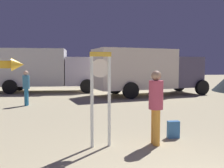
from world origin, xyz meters
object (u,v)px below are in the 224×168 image
object	(u,v)px
standing_clock	(101,89)
box_truck_near	(40,69)
person_near_clock	(156,104)
backpack	(173,130)
person_distant	(26,86)
box_truck_far	(147,70)

from	to	relation	value
standing_clock	box_truck_near	xyz separation A→B (m)	(-2.72, 11.81, 0.29)
person_near_clock	backpack	distance (m)	1.04
person_near_clock	person_distant	xyz separation A→B (m)	(-3.87, 6.11, -0.07)
backpack	person_near_clock	bearing A→B (deg)	-146.16
box_truck_near	box_truck_far	distance (m)	7.21
person_distant	box_truck_near	xyz separation A→B (m)	(-0.10, 5.77, 0.71)
box_truck_near	person_distant	bearing A→B (deg)	-89.05
standing_clock	person_distant	world-z (taller)	standing_clock
person_near_clock	box_truck_near	xyz separation A→B (m)	(-3.97, 11.88, 0.64)
person_distant	box_truck_near	world-z (taller)	box_truck_near
person_distant	backpack	bearing A→B (deg)	-51.81
standing_clock	person_near_clock	bearing A→B (deg)	-3.46
person_distant	box_truck_far	size ratio (longest dim) A/B	0.22
standing_clock	box_truck_far	size ratio (longest dim) A/B	0.29
backpack	box_truck_near	bearing A→B (deg)	111.76
box_truck_near	person_near_clock	bearing A→B (deg)	-71.53
standing_clock	box_truck_near	size ratio (longest dim) A/B	0.31
standing_clock	box_truck_far	distance (m)	9.68
standing_clock	backpack	xyz separation A→B (m)	(1.86, 0.33, -1.09)
standing_clock	person_near_clock	size ratio (longest dim) A/B	1.24
standing_clock	backpack	distance (m)	2.18
backpack	box_truck_far	world-z (taller)	box_truck_far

